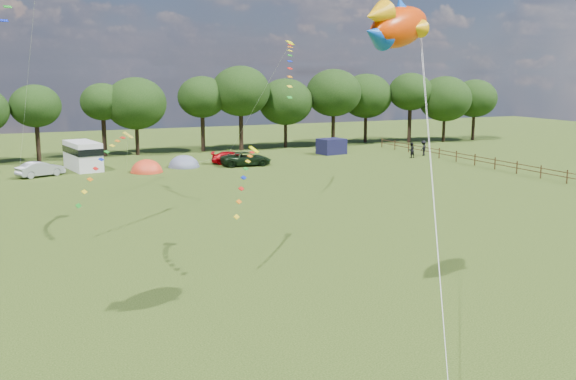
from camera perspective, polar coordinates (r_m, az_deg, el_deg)
name	(u,v)px	position (r m, az deg, el deg)	size (l,w,h in m)	color
ground_plane	(374,331)	(24.64, 7.65, -12.33)	(180.00, 180.00, 0.00)	black
tree_line	(168,100)	(76.37, -10.64, 7.90)	(102.98, 10.98, 10.27)	black
fence	(465,157)	(70.06, 15.50, 2.85)	(0.12, 33.12, 1.20)	#472D19
car_b	(40,169)	(63.31, -21.16, 1.75)	(1.49, 3.98, 1.41)	#9FA3A9
car_c	(233,158)	(67.56, -4.95, 2.87)	(1.81, 4.30, 1.29)	#B00108
car_d	(246,159)	(66.13, -3.76, 2.79)	(2.38, 5.26, 1.44)	black
campervan_c	(83,155)	(66.35, -17.78, 3.01)	(3.37, 6.01, 2.78)	white
tent_orange	(147,172)	(63.23, -12.44, 1.57)	(3.12, 3.41, 2.44)	#E63F20
tent_greyblue	(184,167)	(66.00, -9.23, 2.05)	(3.20, 3.51, 2.38)	slate
awning_navy	(331,146)	(75.63, 3.88, 3.90)	(2.90, 2.36, 1.81)	#17163A
fish_kite	(395,26)	(24.37, 9.49, 14.16)	(4.17, 2.87, 2.22)	#E23600
streamer_kite_b	(108,156)	(40.53, -15.67, 2.90)	(4.24, 4.78, 3.83)	gold
streamer_kite_c	(247,169)	(32.27, -3.63, 1.86)	(3.08, 4.94, 2.78)	#F3FF00
walker_a	(411,150)	(73.22, 10.89, 3.50)	(0.86, 0.53, 1.76)	black
walker_b	(423,148)	(75.62, 11.95, 3.67)	(1.13, 0.53, 1.75)	black
streamer_kite_d	(290,59)	(49.13, 0.19, 11.54)	(2.68, 5.05, 4.28)	#D8DB00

